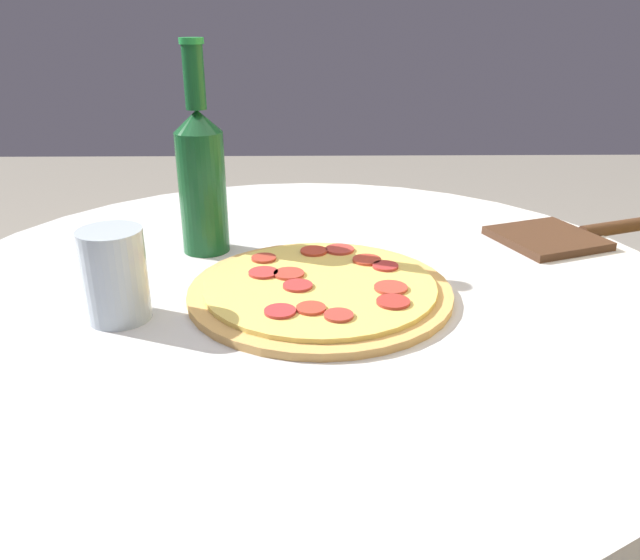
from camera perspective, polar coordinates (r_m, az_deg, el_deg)
The scene contains 5 objects.
table at distance 0.90m, azimuth -1.33°, elevation -10.72°, with size 0.99×0.99×0.69m.
pizza at distance 0.77m, azimuth 0.03°, elevation -0.81°, with size 0.32×0.32×0.02m.
beer_bottle at distance 0.90m, azimuth -10.78°, elevation 9.40°, with size 0.07×0.07×0.29m.
pizza_paddle at distance 1.03m, azimuth 21.54°, elevation 3.83°, with size 0.18×0.30×0.02m.
drinking_glass at distance 0.73m, azimuth -18.24°, elevation 0.43°, with size 0.07×0.07×0.11m.
Camera 1 is at (0.75, 0.01, 1.01)m, focal length 35.00 mm.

